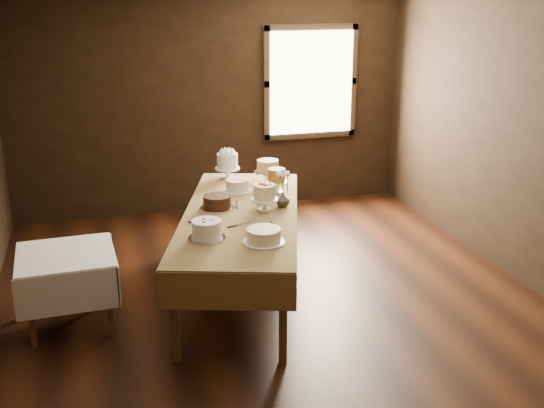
# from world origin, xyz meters

# --- Properties ---
(floor) EXTENTS (5.00, 6.00, 0.01)m
(floor) POSITION_xyz_m (0.00, 0.00, 0.00)
(floor) COLOR black
(floor) RESTS_ON ground
(wall_back) EXTENTS (5.00, 0.02, 2.80)m
(wall_back) POSITION_xyz_m (0.00, 3.00, 1.40)
(wall_back) COLOR black
(wall_back) RESTS_ON ground
(wall_front) EXTENTS (5.00, 0.02, 2.80)m
(wall_front) POSITION_xyz_m (0.00, -3.00, 1.40)
(wall_front) COLOR black
(wall_front) RESTS_ON ground
(wall_right) EXTENTS (0.02, 6.00, 2.80)m
(wall_right) POSITION_xyz_m (2.50, 0.00, 1.40)
(wall_right) COLOR black
(wall_right) RESTS_ON ground
(window) EXTENTS (1.10, 0.05, 1.30)m
(window) POSITION_xyz_m (1.30, 2.94, 1.60)
(window) COLOR #FFEABF
(window) RESTS_ON wall_back
(display_table) EXTENTS (1.77, 2.81, 0.81)m
(display_table) POSITION_xyz_m (-0.23, 0.44, 0.75)
(display_table) COLOR #4C351D
(display_table) RESTS_ON ground
(side_table) EXTENTS (0.82, 0.82, 0.66)m
(side_table) POSITION_xyz_m (-1.79, 0.25, 0.59)
(side_table) COLOR #4C351D
(side_table) RESTS_ON ground
(cake_meringue) EXTENTS (0.27, 0.27, 0.28)m
(cake_meringue) POSITION_xyz_m (-0.11, 1.58, 0.94)
(cake_meringue) COLOR white
(cake_meringue) RESTS_ON display_table
(cake_speckled) EXTENTS (0.30, 0.30, 0.25)m
(cake_speckled) POSITION_xyz_m (0.27, 1.31, 0.92)
(cake_speckled) COLOR silver
(cake_speckled) RESTS_ON display_table
(cake_lattice) EXTENTS (0.32, 0.32, 0.11)m
(cake_lattice) POSITION_xyz_m (-0.11, 1.09, 0.86)
(cake_lattice) COLOR white
(cake_lattice) RESTS_ON display_table
(cake_caramel) EXTENTS (0.23, 0.23, 0.26)m
(cake_caramel) POSITION_xyz_m (0.25, 0.93, 0.92)
(cake_caramel) COLOR white
(cake_caramel) RESTS_ON display_table
(cake_chocolate) EXTENTS (0.34, 0.34, 0.12)m
(cake_chocolate) POSITION_xyz_m (-0.41, 0.62, 0.87)
(cake_chocolate) COLOR silver
(cake_chocolate) RESTS_ON display_table
(cake_flowers) EXTENTS (0.26, 0.26, 0.26)m
(cake_flowers) POSITION_xyz_m (-0.01, 0.43, 0.93)
(cake_flowers) COLOR white
(cake_flowers) RESTS_ON display_table
(cake_swirl) EXTENTS (0.31, 0.31, 0.16)m
(cake_swirl) POSITION_xyz_m (-0.65, -0.12, 0.89)
(cake_swirl) COLOR silver
(cake_swirl) RESTS_ON display_table
(cake_cream) EXTENTS (0.34, 0.34, 0.12)m
(cake_cream) POSITION_xyz_m (-0.22, -0.34, 0.87)
(cake_cream) COLOR white
(cake_cream) RESTS_ON display_table
(cake_server_a) EXTENTS (0.24, 0.10, 0.01)m
(cake_server_a) POSITION_xyz_m (-0.28, 0.13, 0.82)
(cake_server_a) COLOR silver
(cake_server_a) RESTS_ON display_table
(cake_server_b) EXTENTS (0.04, 0.24, 0.01)m
(cake_server_b) POSITION_xyz_m (-0.04, -0.04, 0.82)
(cake_server_b) COLOR silver
(cake_server_b) RESTS_ON display_table
(cake_server_c) EXTENTS (0.08, 0.24, 0.01)m
(cake_server_c) POSITION_xyz_m (-0.21, 0.72, 0.82)
(cake_server_c) COLOR silver
(cake_server_c) RESTS_ON display_table
(cake_server_d) EXTENTS (0.23, 0.11, 0.01)m
(cake_server_d) POSITION_xyz_m (0.13, 0.65, 0.82)
(cake_server_d) COLOR silver
(cake_server_d) RESTS_ON display_table
(cake_server_e) EXTENTS (0.24, 0.08, 0.01)m
(cake_server_e) POSITION_xyz_m (-0.57, 0.26, 0.82)
(cake_server_e) COLOR silver
(cake_server_e) RESTS_ON display_table
(flower_vase) EXTENTS (0.18, 0.18, 0.14)m
(flower_vase) POSITION_xyz_m (0.19, 0.50, 0.88)
(flower_vase) COLOR #2D2823
(flower_vase) RESTS_ON display_table
(flower_bouquet) EXTENTS (0.14, 0.14, 0.20)m
(flower_bouquet) POSITION_xyz_m (0.19, 0.50, 1.07)
(flower_bouquet) COLOR white
(flower_bouquet) RESTS_ON flower_vase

